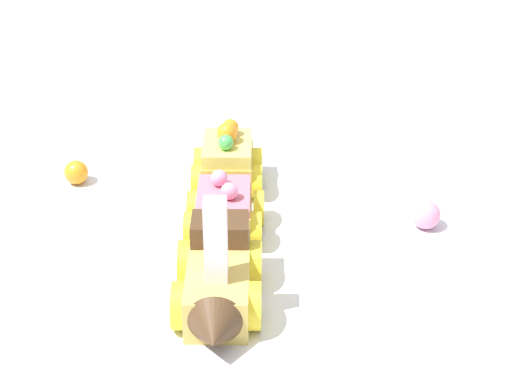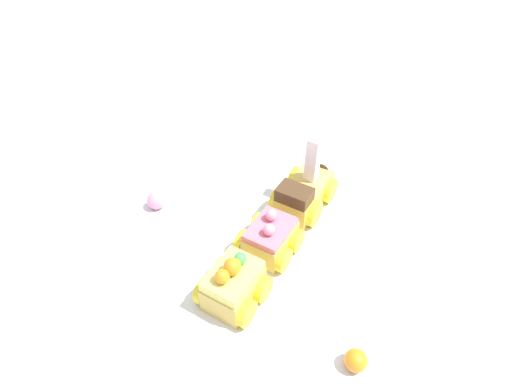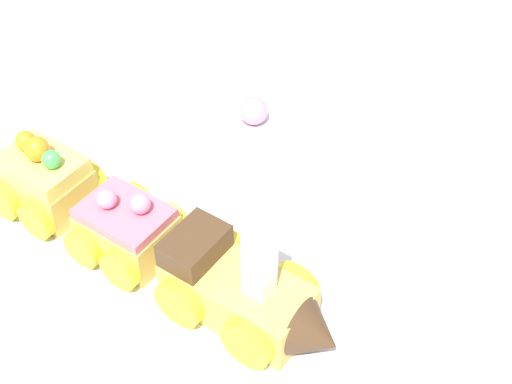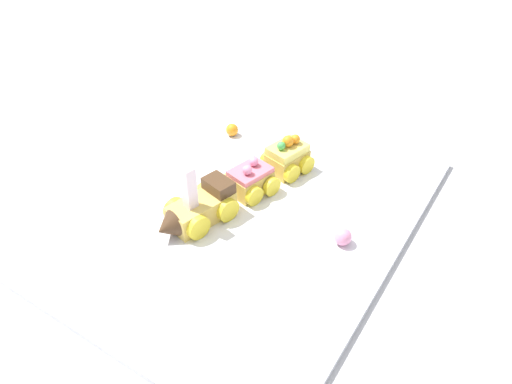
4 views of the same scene
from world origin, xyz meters
name	(u,v)px [view 3 (image 3 of 4)]	position (x,y,z in m)	size (l,w,h in m)	color
ground_plane	(199,242)	(0.00, 0.00, 0.00)	(10.00, 10.00, 0.00)	#B2B2B7
display_board	(198,237)	(0.00, 0.00, 0.01)	(0.64, 0.47, 0.01)	white
cake_train_locomotive	(248,295)	(0.07, -0.06, 0.04)	(0.14, 0.09, 0.11)	#E0BC56
cake_car_strawberry	(128,230)	(-0.04, -0.04, 0.03)	(0.09, 0.09, 0.06)	#E0BC56
cake_car_lemon	(46,181)	(-0.13, -0.01, 0.04)	(0.09, 0.09, 0.07)	#E0BC56
gumball_pink	(254,111)	(-0.01, 0.15, 0.03)	(0.03, 0.03, 0.03)	pink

